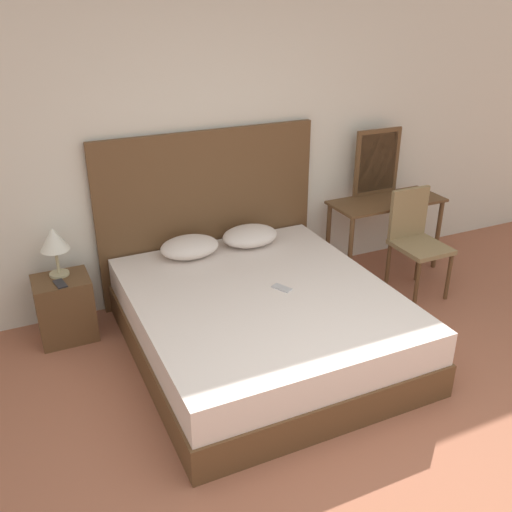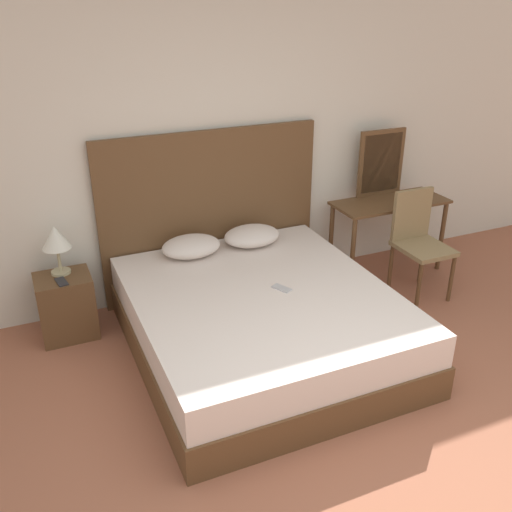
# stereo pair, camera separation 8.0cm
# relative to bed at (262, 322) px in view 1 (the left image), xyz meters

# --- Properties ---
(ground_plane) EXTENTS (16.00, 16.00, 0.00)m
(ground_plane) POSITION_rel_bed_xyz_m (0.03, -1.64, -0.25)
(ground_plane) COLOR #9E5B42
(wall_back) EXTENTS (10.00, 0.06, 2.70)m
(wall_back) POSITION_rel_bed_xyz_m (0.03, 1.16, 1.10)
(wall_back) COLOR silver
(wall_back) RESTS_ON ground_plane
(bed) EXTENTS (1.87, 2.12, 0.51)m
(bed) POSITION_rel_bed_xyz_m (0.00, 0.00, 0.00)
(bed) COLOR brown
(bed) RESTS_ON ground_plane
(headboard) EXTENTS (1.97, 0.05, 1.48)m
(headboard) POSITION_rel_bed_xyz_m (0.00, 1.09, 0.49)
(headboard) COLOR brown
(headboard) RESTS_ON ground_plane
(pillow_left) EXTENTS (0.49, 0.38, 0.16)m
(pillow_left) POSITION_rel_bed_xyz_m (-0.28, 0.82, 0.34)
(pillow_left) COLOR silver
(pillow_left) RESTS_ON bed
(pillow_right) EXTENTS (0.49, 0.38, 0.16)m
(pillow_right) POSITION_rel_bed_xyz_m (0.28, 0.82, 0.34)
(pillow_right) COLOR silver
(pillow_right) RESTS_ON bed
(phone_on_bed) EXTENTS (0.13, 0.17, 0.01)m
(phone_on_bed) POSITION_rel_bed_xyz_m (0.16, -0.01, 0.26)
(phone_on_bed) COLOR #B7B7BC
(phone_on_bed) RESTS_ON bed
(nightstand) EXTENTS (0.42, 0.36, 0.52)m
(nightstand) POSITION_rel_bed_xyz_m (-1.33, 0.82, 0.01)
(nightstand) COLOR brown
(nightstand) RESTS_ON ground_plane
(table_lamp) EXTENTS (0.22, 0.22, 0.40)m
(table_lamp) POSITION_rel_bed_xyz_m (-1.32, 0.89, 0.56)
(table_lamp) COLOR tan
(table_lamp) RESTS_ON nightstand
(phone_on_nightstand) EXTENTS (0.09, 0.16, 0.01)m
(phone_on_nightstand) POSITION_rel_bed_xyz_m (-1.34, 0.73, 0.27)
(phone_on_nightstand) COLOR #232328
(phone_on_nightstand) RESTS_ON nightstand
(vanity_desk) EXTENTS (1.10, 0.46, 0.72)m
(vanity_desk) POSITION_rel_bed_xyz_m (1.67, 0.76, 0.35)
(vanity_desk) COLOR brown
(vanity_desk) RESTS_ON ground_plane
(vanity_mirror) EXTENTS (0.49, 0.03, 0.63)m
(vanity_mirror) POSITION_rel_bed_xyz_m (1.67, 0.97, 0.79)
(vanity_mirror) COLOR brown
(vanity_mirror) RESTS_ON vanity_desk
(chair) EXTENTS (0.41, 0.47, 0.94)m
(chair) POSITION_rel_bed_xyz_m (1.67, 0.31, 0.28)
(chair) COLOR olive
(chair) RESTS_ON ground_plane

